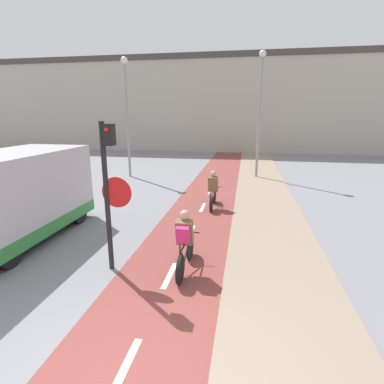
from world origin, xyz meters
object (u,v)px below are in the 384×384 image
object	(u,v)px
traffic_light_pole	(109,182)
cyclist_near	(185,242)
street_lamp_far	(127,105)
cyclist_far	(213,191)
street_lamp_sidewalk	(260,102)
van	(15,198)

from	to	relation	value
traffic_light_pole	cyclist_near	distance (m)	2.09
street_lamp_far	cyclist_far	world-z (taller)	street_lamp_far
street_lamp_far	street_lamp_sidewalk	world-z (taller)	street_lamp_sidewalk
cyclist_near	van	xyz separation A→B (m)	(-4.96, 0.95, 0.51)
street_lamp_far	street_lamp_sidewalk	distance (m)	7.13
cyclist_far	van	xyz separation A→B (m)	(-5.04, -3.89, 0.55)
cyclist_far	van	world-z (taller)	van
traffic_light_pole	van	world-z (taller)	traffic_light_pole
van	street_lamp_far	bearing A→B (deg)	91.60
van	street_lamp_sidewalk	bearing A→B (deg)	55.54
traffic_light_pole	street_lamp_far	size ratio (longest dim) A/B	0.52
traffic_light_pole	cyclist_near	size ratio (longest dim) A/B	1.90
street_lamp_sidewalk	cyclist_near	bearing A→B (deg)	-99.67
traffic_light_pole	street_lamp_sidewalk	distance (m)	11.75
street_lamp_far	van	size ratio (longest dim) A/B	1.38
cyclist_near	cyclist_far	xyz separation A→B (m)	(0.09, 4.84, -0.04)
traffic_light_pole	cyclist_far	bearing A→B (deg)	71.41
traffic_light_pole	street_lamp_far	bearing A→B (deg)	109.71
traffic_light_pole	cyclist_near	world-z (taller)	traffic_light_pole
traffic_light_pole	street_lamp_far	xyz separation A→B (m)	(-3.61, 10.07, 1.87)
street_lamp_sidewalk	van	world-z (taller)	street_lamp_sidewalk
cyclist_near	cyclist_far	bearing A→B (deg)	88.96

